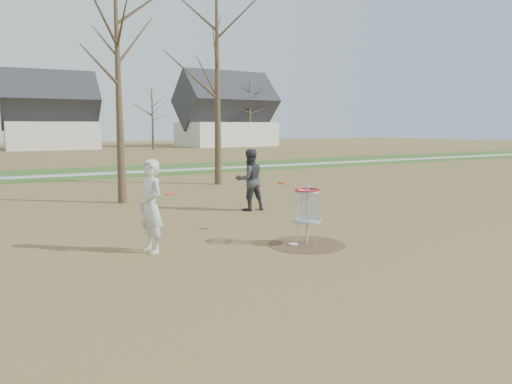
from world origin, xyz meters
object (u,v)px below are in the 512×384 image
player_standing (151,206)px  disc_golf_basket (307,206)px  player_throwing (250,180)px  disc_grounded (293,244)px

player_standing → disc_golf_basket: 3.54m
player_throwing → disc_grounded: size_ratio=9.13×
player_standing → player_throwing: 5.87m
player_throwing → disc_grounded: bearing=75.5°
disc_grounded → player_standing: bearing=162.2°
disc_golf_basket → player_throwing: bearing=76.2°
player_standing → disc_grounded: player_standing is taller
disc_grounded → player_throwing: bearing=72.6°
player_throwing → disc_grounded: 5.02m
player_throwing → player_standing: bearing=42.1°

